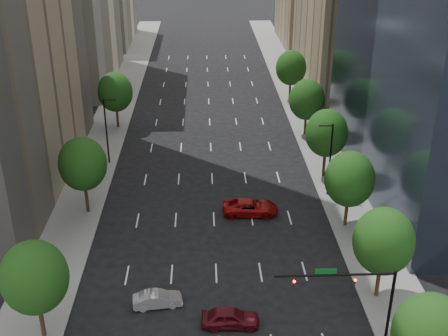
{
  "coord_description": "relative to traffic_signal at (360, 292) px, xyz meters",
  "views": [
    {
      "loc": [
        -0.96,
        -4.26,
        31.91
      ],
      "look_at": [
        0.97,
        46.13,
        8.0
      ],
      "focal_mm": 45.96,
      "sensor_mm": 36.0,
      "label": 1
    }
  ],
  "objects": [
    {
      "name": "streetlight_ln",
      "position": [
        -23.96,
        35.0,
        -0.33
      ],
      "size": [
        1.7,
        0.2,
        9.0
      ],
      "color": "black",
      "rests_on": "ground"
    },
    {
      "name": "car_maroon",
      "position": [
        -9.57,
        2.7,
        -4.36
      ],
      "size": [
        4.84,
        2.06,
        1.63
      ],
      "primitive_type": "imported",
      "rotation": [
        0.0,
        0.0,
        1.54
      ],
      "color": "#4E0D15",
      "rests_on": "ground"
    },
    {
      "name": "tree_left_2",
      "position": [
        -24.53,
        48.0,
        0.5
      ],
      "size": [
        5.2,
        5.2,
        8.68
      ],
      "color": "#382316",
      "rests_on": "ground"
    },
    {
      "name": "tree_right_3",
      "position": [
        3.47,
        30.0,
        0.72
      ],
      "size": [
        5.2,
        5.2,
        8.89
      ],
      "color": "#382316",
      "rests_on": "ground"
    },
    {
      "name": "filler_left",
      "position": [
        -35.53,
        106.0,
        3.83
      ],
      "size": [
        14.0,
        26.0,
        18.0
      ],
      "primitive_type": "cube",
      "color": "beige",
      "rests_on": "ground"
    },
    {
      "name": "tree_right_0",
      "position": [
        3.47,
        -5.0,
        0.22
      ],
      "size": [
        5.2,
        5.2,
        8.39
      ],
      "color": "#382316",
      "rests_on": "ground"
    },
    {
      "name": "tree_left_1",
      "position": [
        -24.53,
        22.0,
        0.79
      ],
      "size": [
        5.2,
        5.2,
        8.97
      ],
      "color": "#382316",
      "rests_on": "ground"
    },
    {
      "name": "filler_right",
      "position": [
        14.47,
        103.0,
        2.83
      ],
      "size": [
        14.0,
        26.0,
        16.0
      ],
      "primitive_type": "cube",
      "color": "#8C7759",
      "rests_on": "ground"
    },
    {
      "name": "traffic_signal",
      "position": [
        0.0,
        0.0,
        0.0
      ],
      "size": [
        9.12,
        0.4,
        7.38
      ],
      "color": "black",
      "rests_on": "ground"
    },
    {
      "name": "sidewalk_right",
      "position": [
        4.97,
        30.0,
        -5.1
      ],
      "size": [
        6.0,
        200.0,
        0.15
      ],
      "primitive_type": "cube",
      "color": "slate",
      "rests_on": "ground"
    },
    {
      "name": "car_silver",
      "position": [
        -15.67,
        5.47,
        -4.48
      ],
      "size": [
        4.39,
        2.04,
        1.39
      ],
      "primitive_type": "imported",
      "rotation": [
        0.0,
        0.0,
        1.71
      ],
      "color": "#AAAAB0",
      "rests_on": "ground"
    },
    {
      "name": "streetlight_rn",
      "position": [
        2.91,
        25.0,
        -0.33
      ],
      "size": [
        1.7,
        0.2,
        9.0
      ],
      "color": "black",
      "rests_on": "ground"
    },
    {
      "name": "parking_tan_right",
      "position": [
        14.47,
        70.0,
        9.83
      ],
      "size": [
        14.0,
        30.0,
        30.0
      ],
      "primitive_type": "cube",
      "color": "#8C7759",
      "rests_on": "ground"
    },
    {
      "name": "tree_right_1",
      "position": [
        3.47,
        6.0,
        0.58
      ],
      "size": [
        5.2,
        5.2,
        8.75
      ],
      "color": "#382316",
      "rests_on": "ground"
    },
    {
      "name": "tree_right_2",
      "position": [
        3.47,
        18.0,
        0.43
      ],
      "size": [
        5.2,
        5.2,
        8.61
      ],
      "color": "#382316",
      "rests_on": "ground"
    },
    {
      "name": "tree_right_4",
      "position": [
        3.47,
        44.0,
        0.29
      ],
      "size": [
        5.2,
        5.2,
        8.46
      ],
      "color": "#382316",
      "rests_on": "ground"
    },
    {
      "name": "sidewalk_left",
      "position": [
        -26.03,
        30.0,
        -5.1
      ],
      "size": [
        6.0,
        200.0,
        0.15
      ],
      "primitive_type": "cube",
      "color": "slate",
      "rests_on": "ground"
    },
    {
      "name": "tree_right_5",
      "position": [
        3.47,
        60.0,
        0.58
      ],
      "size": [
        5.2,
        5.2,
        8.75
      ],
      "color": "#382316",
      "rests_on": "ground"
    },
    {
      "name": "tree_left_0",
      "position": [
        -24.53,
        2.0,
        0.58
      ],
      "size": [
        5.2,
        5.2,
        8.75
      ],
      "color": "#382316",
      "rests_on": "ground"
    },
    {
      "name": "car_red_far",
      "position": [
        -6.44,
        20.97,
        -4.32
      ],
      "size": [
        6.22,
        3.05,
        1.7
      ],
      "primitive_type": "imported",
      "rotation": [
        0.0,
        0.0,
        1.53
      ],
      "color": "maroon",
      "rests_on": "ground"
    }
  ]
}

